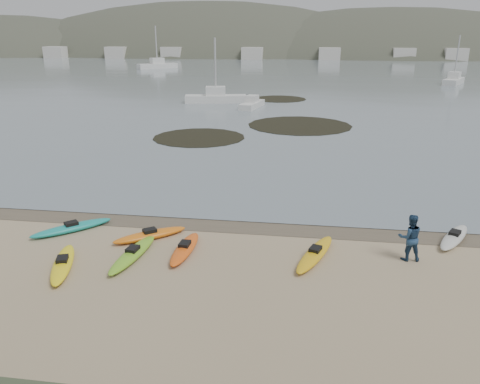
# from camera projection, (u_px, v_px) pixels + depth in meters

# --- Properties ---
(ground) EXTENTS (600.00, 600.00, 0.00)m
(ground) POSITION_uv_depth(u_px,v_px,m) (240.00, 222.00, 22.24)
(ground) COLOR tan
(ground) RESTS_ON ground
(wet_sand) EXTENTS (60.00, 60.00, 0.00)m
(wet_sand) POSITION_uv_depth(u_px,v_px,m) (239.00, 224.00, 21.96)
(wet_sand) COLOR brown
(wet_sand) RESTS_ON ground
(water) EXTENTS (1200.00, 1200.00, 0.00)m
(water) POSITION_uv_depth(u_px,v_px,m) (306.00, 47.00, 303.32)
(water) COLOR slate
(water) RESTS_ON ground
(kayaks) EXTENTS (22.93, 9.58, 0.34)m
(kayaks) POSITION_uv_depth(u_px,v_px,m) (160.00, 248.00, 19.09)
(kayaks) COLOR gold
(kayaks) RESTS_ON ground
(person_east) EXTENTS (1.00, 0.81, 1.91)m
(person_east) POSITION_uv_depth(u_px,v_px,m) (410.00, 237.00, 18.24)
(person_east) COLOR navy
(person_east) RESTS_ON ground
(kelp_mats) EXTENTS (17.38, 33.34, 0.04)m
(kelp_mats) POSITION_uv_depth(u_px,v_px,m) (269.00, 120.00, 48.25)
(kelp_mats) COLOR black
(kelp_mats) RESTS_ON water
(moored_boats) EXTENTS (93.92, 73.84, 1.41)m
(moored_boats) POSITION_uv_depth(u_px,v_px,m) (290.00, 74.00, 95.42)
(moored_boats) COLOR silver
(moored_boats) RESTS_ON ground
(far_hills) EXTENTS (550.00, 135.00, 80.00)m
(far_hills) POSITION_uv_depth(u_px,v_px,m) (393.00, 92.00, 203.75)
(far_hills) COLOR #384235
(far_hills) RESTS_ON ground
(far_town) EXTENTS (199.00, 5.00, 4.00)m
(far_town) POSITION_uv_depth(u_px,v_px,m) (320.00, 54.00, 156.64)
(far_town) COLOR beige
(far_town) RESTS_ON ground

